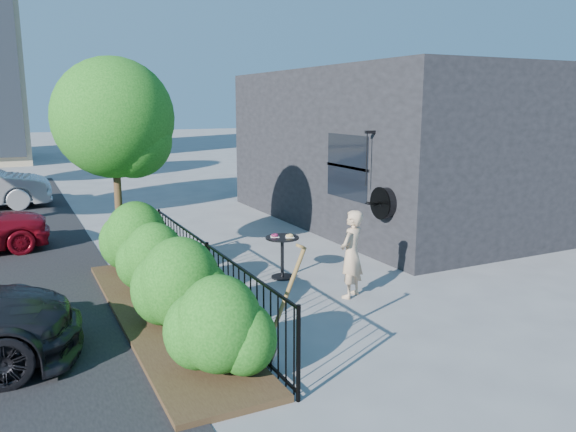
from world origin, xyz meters
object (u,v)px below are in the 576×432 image
patio_tree (118,125)px  shovel (282,312)px  cafe_table (282,250)px  woman (351,254)px

patio_tree → shovel: (0.98, -4.86, -2.09)m
patio_tree → shovel: patio_tree is taller
cafe_table → woman: woman is taller
cafe_table → woman: size_ratio=0.56×
woman → patio_tree: bearing=-77.7°
patio_tree → shovel: 5.38m
cafe_table → woman: (0.57, -1.43, 0.20)m
patio_tree → woman: size_ratio=2.69×
patio_tree → woman: 4.86m
cafe_table → shovel: size_ratio=0.54×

